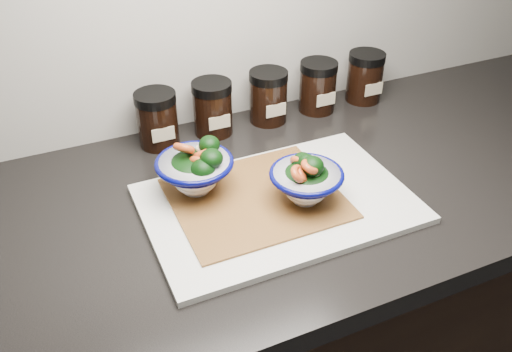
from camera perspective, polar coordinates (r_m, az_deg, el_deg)
name	(u,v)px	position (r m, az deg, el deg)	size (l,w,h in m)	color
cabinet	(307,342)	(1.33, 5.40, -16.97)	(3.43, 0.58, 0.86)	black
countertop	(320,187)	(1.02, 6.76, -1.16)	(3.50, 0.60, 0.04)	black
cutting_board	(278,203)	(0.93, 2.31, -2.91)	(0.45, 0.30, 0.01)	silver
bamboo_mat	(256,198)	(0.93, 0.00, -2.33)	(0.28, 0.24, 0.00)	#A87032
bowl_left	(196,170)	(0.93, -6.33, 0.65)	(0.13, 0.13, 0.10)	white
bowl_right	(306,180)	(0.90, 5.31, -0.46)	(0.13, 0.13, 0.10)	white
spice_jar_a	(157,119)	(1.09, -10.35, 5.91)	(0.08, 0.08, 0.11)	black
spice_jar_b	(213,108)	(1.12, -4.59, 7.16)	(0.08, 0.08, 0.11)	black
spice_jar_c	(268,97)	(1.16, 1.30, 8.37)	(0.08, 0.08, 0.11)	black
spice_jar_d	(318,86)	(1.21, 6.51, 9.35)	(0.08, 0.08, 0.11)	black
spice_jar_e	(365,77)	(1.27, 11.39, 10.20)	(0.08, 0.08, 0.11)	black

